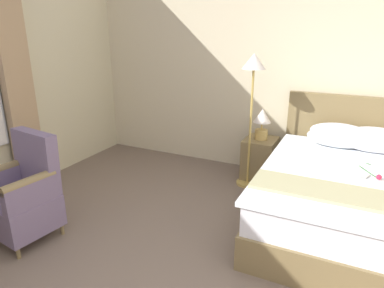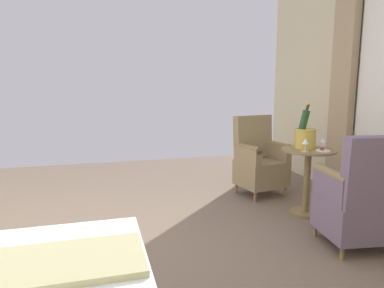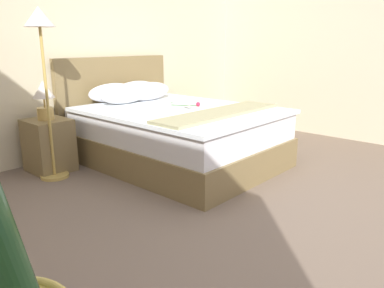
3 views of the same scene
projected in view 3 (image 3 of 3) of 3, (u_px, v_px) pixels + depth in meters
The scene contains 6 objects.
ground_plane at pixel (288, 233), 2.70m from camera, with size 7.61×7.61×0.00m, color #726051.
wall_headboard_side at pixel (57, 19), 4.20m from camera, with size 6.23×0.12×3.18m.
bed at pixel (172, 131), 4.26m from camera, with size 1.67×2.23×1.16m.
nightstand at pixel (49, 145), 3.97m from camera, with size 0.43×0.45×0.56m.
bedside_lamp at pixel (44, 96), 3.83m from camera, with size 0.22×0.22×0.40m.
floor_lamp_brass at pixel (42, 45), 3.49m from camera, with size 0.28×0.28×1.65m.
Camera 3 is at (-2.28, -1.11, 1.33)m, focal length 35.00 mm.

